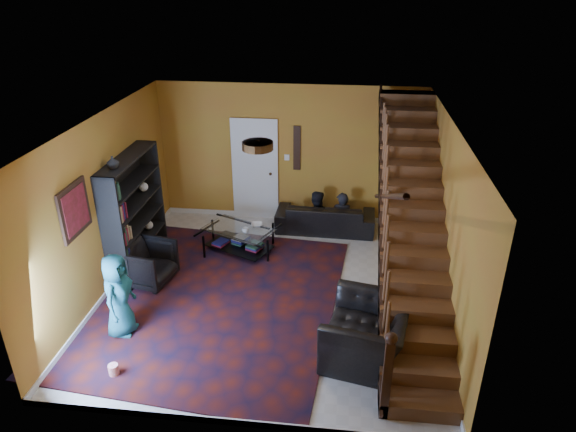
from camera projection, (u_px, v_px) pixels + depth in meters
The scene contains 21 objects.
floor at pixel (270, 291), 8.37m from camera, with size 5.50×5.50×0.00m, color beige.
room at pixel (211, 245), 9.67m from camera, with size 5.50×5.50×5.50m.
staircase at pixel (411, 222), 7.53m from camera, with size 0.95×5.02×3.18m.
bookshelf at pixel (135, 215), 8.73m from camera, with size 0.35×1.80×2.00m.
door at pixel (255, 171), 10.43m from camera, with size 0.82×0.05×2.05m, color silver.
framed_picture at pixel (74, 210), 7.07m from camera, with size 0.04×0.74×0.74m, color maroon.
wall_hanging at pixel (297, 148), 10.11m from camera, with size 0.14×0.03×0.90m, color black.
ceiling_fixture at pixel (258, 146), 6.46m from camera, with size 0.40×0.40×0.10m, color #3F2814.
rug at pixel (210, 299), 8.15m from camera, with size 3.91×4.47×0.02m, color #48140C.
sofa at pixel (325, 217), 10.22m from camera, with size 1.95×0.76×0.57m, color black.
armchair_left at pixel (148, 264), 8.47m from camera, with size 0.76×0.78×0.71m, color black.
armchair_right at pixel (366, 333), 6.81m from camera, with size 1.20×1.05×0.78m, color black.
person_adult_a at pixel (341, 221), 10.28m from camera, with size 0.46×0.30×1.25m, color black.
person_adult_b at pixel (315, 220), 10.33m from camera, with size 0.61×0.47×1.25m, color black.
person_child at pixel (118, 295), 7.16m from camera, with size 0.62×0.40×1.27m, color #1B5467.
coffee_table at pixel (239, 239), 9.43m from camera, with size 1.41×1.16×0.47m.
cup_a at pixel (245, 230), 9.21m from camera, with size 0.11×0.11×0.09m, color #999999.
cup_b at pixel (246, 230), 9.20m from camera, with size 0.10×0.10×0.09m, color #999999.
bowl at pixel (257, 225), 9.44m from camera, with size 0.21×0.21×0.05m, color #999999.
vase at pixel (113, 162), 7.79m from camera, with size 0.18×0.18×0.19m, color #999999.
popcorn_bucket at pixel (114, 370), 6.61m from camera, with size 0.13×0.13×0.15m, color red.
Camera 1 is at (1.10, -6.91, 4.76)m, focal length 32.00 mm.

